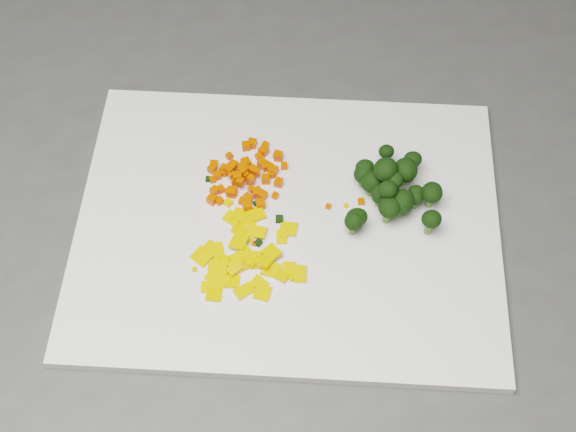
{
  "coord_description": "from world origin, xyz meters",
  "views": [
    {
      "loc": [
        0.38,
        -0.39,
        1.56
      ],
      "look_at": [
        0.39,
        0.03,
        0.92
      ],
      "focal_mm": 50.0,
      "sensor_mm": 36.0,
      "label": 1
    }
  ],
  "objects_px": {
    "carrot_pile": "(245,170)",
    "broccoli_pile": "(389,185)",
    "pepper_pile": "(251,257)",
    "counter_block": "(287,369)",
    "cutting_board": "(288,225)"
  },
  "relations": [
    {
      "from": "carrot_pile",
      "to": "broccoli_pile",
      "type": "height_order",
      "value": "broccoli_pile"
    },
    {
      "from": "pepper_pile",
      "to": "broccoli_pile",
      "type": "height_order",
      "value": "broccoli_pile"
    },
    {
      "from": "carrot_pile",
      "to": "broccoli_pile",
      "type": "distance_m",
      "value": 0.14
    },
    {
      "from": "counter_block",
      "to": "broccoli_pile",
      "type": "relative_size",
      "value": 9.54
    },
    {
      "from": "counter_block",
      "to": "carrot_pile",
      "type": "relative_size",
      "value": 11.45
    },
    {
      "from": "cutting_board",
      "to": "broccoli_pile",
      "type": "height_order",
      "value": "broccoli_pile"
    },
    {
      "from": "carrot_pile",
      "to": "pepper_pile",
      "type": "distance_m",
      "value": 0.1
    },
    {
      "from": "pepper_pile",
      "to": "broccoli_pile",
      "type": "distance_m",
      "value": 0.15
    },
    {
      "from": "carrot_pile",
      "to": "counter_block",
      "type": "bearing_deg",
      "value": -21.13
    },
    {
      "from": "pepper_pile",
      "to": "counter_block",
      "type": "bearing_deg",
      "value": 66.11
    },
    {
      "from": "counter_block",
      "to": "broccoli_pile",
      "type": "bearing_deg",
      "value": -8.86
    },
    {
      "from": "counter_block",
      "to": "cutting_board",
      "type": "distance_m",
      "value": 0.46
    },
    {
      "from": "pepper_pile",
      "to": "broccoli_pile",
      "type": "bearing_deg",
      "value": 26.03
    },
    {
      "from": "pepper_pile",
      "to": "carrot_pile",
      "type": "bearing_deg",
      "value": 92.89
    },
    {
      "from": "carrot_pile",
      "to": "pepper_pile",
      "type": "relative_size",
      "value": 0.86
    }
  ]
}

